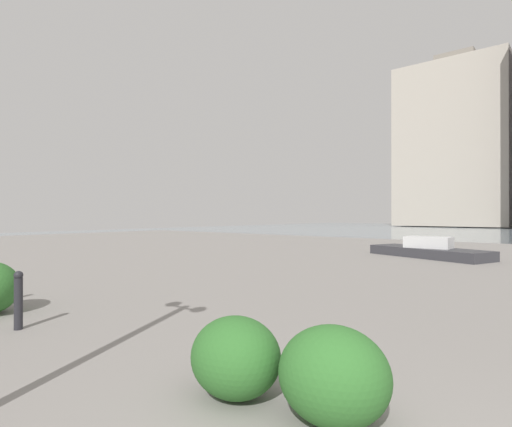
{
  "coord_description": "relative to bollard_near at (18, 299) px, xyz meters",
  "views": [
    {
      "loc": [
        -0.56,
        1.6,
        1.72
      ],
      "look_at": [
        7.09,
        -7.65,
        1.75
      ],
      "focal_mm": 28.04,
      "sensor_mm": 36.0,
      "label": 1
    }
  ],
  "objects": [
    {
      "name": "bollard_near",
      "position": [
        0.0,
        0.0,
        0.0
      ],
      "size": [
        0.13,
        0.13,
        0.88
      ],
      "color": "#232328",
      "rests_on": "ground"
    },
    {
      "name": "shrub_wide",
      "position": [
        -4.95,
        -0.6,
        -0.06
      ],
      "size": [
        0.94,
        0.85,
        0.8
      ],
      "color": "#2D6628",
      "rests_on": "ground"
    },
    {
      "name": "building_slab",
      "position": [
        9.41,
        -67.63,
        12.15
      ],
      "size": [
        15.98,
        14.2,
        27.28
      ],
      "color": "#B2A899",
      "rests_on": "ground"
    },
    {
      "name": "boat",
      "position": [
        -1.63,
        -14.54,
        -0.24
      ],
      "size": [
        5.0,
        3.14,
        0.95
      ],
      "color": "#333338",
      "rests_on": "ground"
    },
    {
      "name": "shrub_low",
      "position": [
        -4.0,
        -0.44,
        -0.08
      ],
      "size": [
        0.89,
        0.8,
        0.76
      ],
      "color": "#2D6628",
      "rests_on": "ground"
    }
  ]
}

